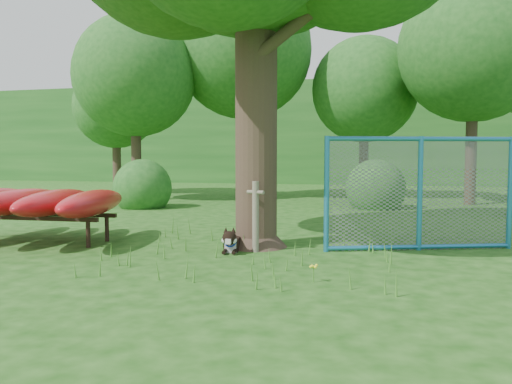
# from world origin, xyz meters

# --- Properties ---
(ground) EXTENTS (80.00, 80.00, 0.00)m
(ground) POSITION_xyz_m (0.00, 0.00, 0.00)
(ground) COLOR #16450D
(ground) RESTS_ON ground
(wooden_post) EXTENTS (0.32, 0.17, 1.17)m
(wooden_post) POSITION_xyz_m (0.16, 1.32, 0.62)
(wooden_post) COLOR #675F4D
(wooden_post) RESTS_ON ground
(kayak_rack) EXTENTS (3.33, 2.95, 0.97)m
(kayak_rack) POSITION_xyz_m (-3.97, 1.28, 0.74)
(kayak_rack) COLOR black
(kayak_rack) RESTS_ON ground
(husky_dog) EXTENTS (0.35, 1.00, 0.44)m
(husky_dog) POSITION_xyz_m (-0.24, 1.29, 0.16)
(husky_dog) COLOR black
(husky_dog) RESTS_ON ground
(fence_section) EXTENTS (3.11, 1.16, 3.18)m
(fence_section) POSITION_xyz_m (2.79, 2.15, 0.96)
(fence_section) COLOR teal
(fence_section) RESTS_ON ground
(wildflower_clump) EXTENTS (0.11, 0.09, 0.23)m
(wildflower_clump) POSITION_xyz_m (1.36, -0.46, 0.19)
(wildflower_clump) COLOR #46842B
(wildflower_clump) RESTS_ON ground
(bg_tree_a) EXTENTS (4.40, 4.40, 6.70)m
(bg_tree_a) POSITION_xyz_m (-6.50, 10.00, 4.48)
(bg_tree_a) COLOR #36271D
(bg_tree_a) RESTS_ON ground
(bg_tree_b) EXTENTS (5.20, 5.20, 8.22)m
(bg_tree_b) POSITION_xyz_m (-3.00, 12.00, 5.61)
(bg_tree_b) COLOR #36271D
(bg_tree_b) RESTS_ON ground
(bg_tree_c) EXTENTS (4.00, 4.00, 6.12)m
(bg_tree_c) POSITION_xyz_m (1.50, 13.00, 4.11)
(bg_tree_c) COLOR #36271D
(bg_tree_c) RESTS_ON ground
(bg_tree_d) EXTENTS (4.80, 4.80, 7.50)m
(bg_tree_d) POSITION_xyz_m (5.00, 11.00, 5.08)
(bg_tree_d) COLOR #36271D
(bg_tree_d) RESTS_ON ground
(bg_tree_f) EXTENTS (3.60, 3.60, 5.55)m
(bg_tree_f) POSITION_xyz_m (-9.00, 13.00, 3.73)
(bg_tree_f) COLOR #36271D
(bg_tree_f) RESTS_ON ground
(shrub_left) EXTENTS (1.80, 1.80, 1.80)m
(shrub_left) POSITION_xyz_m (-5.00, 7.50, 0.00)
(shrub_left) COLOR #1E581C
(shrub_left) RESTS_ON ground
(shrub_mid) EXTENTS (1.80, 1.80, 1.80)m
(shrub_mid) POSITION_xyz_m (2.00, 9.00, 0.00)
(shrub_mid) COLOR #1E581C
(shrub_mid) RESTS_ON ground
(wooded_hillside) EXTENTS (80.00, 12.00, 6.00)m
(wooded_hillside) POSITION_xyz_m (0.00, 28.00, 3.00)
(wooded_hillside) COLOR #1E581C
(wooded_hillside) RESTS_ON ground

